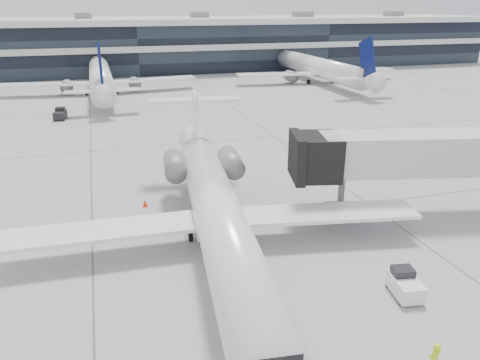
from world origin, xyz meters
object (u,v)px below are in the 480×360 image
object	(u,v)px
regional_jet	(217,210)
jet_bridge	(442,154)
baggage_tug	(405,285)
ramp_worker	(434,360)

from	to	relation	value
regional_jet	jet_bridge	bearing A→B (deg)	8.22
regional_jet	jet_bridge	size ratio (longest dim) A/B	1.69
baggage_tug	jet_bridge	bearing A→B (deg)	55.22
jet_bridge	baggage_tug	size ratio (longest dim) A/B	8.24
regional_jet	baggage_tug	size ratio (longest dim) A/B	13.91
ramp_worker	baggage_tug	bearing A→B (deg)	-122.13
jet_bridge	regional_jet	bearing A→B (deg)	-164.97
regional_jet	baggage_tug	bearing A→B (deg)	-37.58
regional_jet	ramp_worker	bearing A→B (deg)	-60.32
regional_jet	baggage_tug	distance (m)	11.27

